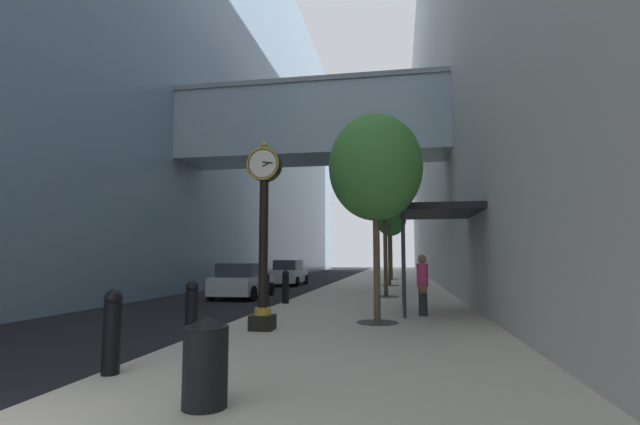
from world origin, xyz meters
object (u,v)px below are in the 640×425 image
Objects in this scene: bollard_second at (192,310)px; bollard_fourth at (265,291)px; street_tree_far at (391,219)px; bollard_fifth at (286,286)px; street_tree_near at (375,168)px; pedestrian_walking at (423,283)px; street_clock at (264,225)px; bollard_nearest at (112,330)px; trash_bin at (206,360)px; street_tree_mid_far at (389,209)px; street_tree_mid_near at (385,194)px; car_silver_near at (243,281)px; car_white_mid at (289,273)px.

bollard_second is 1.00× the size of bollard_fourth.
bollard_fourth is 23.17m from street_tree_far.
street_tree_far is at bearing 79.60° from bollard_fifth.
street_tree_near is at bearing 42.64° from bollard_second.
pedestrian_walking is (4.92, 5.02, 0.31)m from bollard_second.
street_clock reaches higher than bollard_nearest.
street_tree_far is (3.65, 30.31, 4.19)m from bollard_nearest.
trash_bin is (2.00, -1.13, -0.11)m from bollard_nearest.
street_tree_near is (2.66, 1.65, 1.65)m from street_clock.
trash_bin is at bearing -103.08° from street_tree_near.
street_tree_mid_near is at bearing -90.00° from street_tree_mid_far.
street_tree_mid_near is at bearing 90.00° from street_tree_near.
street_tree_mid_near is 3.27× the size of pedestrian_walking.
bollard_fourth is at bearing 90.00° from bollard_nearest.
car_silver_near is (-7.85, 6.21, -0.32)m from pedestrian_walking.
street_clock is 10.47m from car_silver_near.
street_clock is at bearing -139.89° from pedestrian_walking.
street_tree_mid_far is (-0.00, 8.11, 0.14)m from street_tree_mid_near.
street_clock is 18.21m from street_tree_mid_far.
bollard_fifth is 0.69× the size of pedestrian_walking.
bollard_second is 5.21m from bollard_fourth.
pedestrian_walking is (4.92, -2.80, 0.31)m from bollard_fifth.
street_tree_far is at bearing 45.29° from car_white_mid.
street_tree_far reaches higher than bollard_second.
street_tree_far is at bearing 80.78° from bollard_fourth.
bollard_fifth is at bearing 150.35° from pedestrian_walking.
bollard_nearest is 7.82m from bollard_fourth.
street_clock is at bearing -67.60° from car_silver_near.
street_tree_far is (3.65, 27.70, 4.19)m from bollard_second.
bollard_second is at bearing -97.50° from street_tree_far.
bollard_nearest is 0.21× the size of street_tree_mid_near.
pedestrian_walking reaches higher than bollard_fifth.
car_white_mid reaches higher than bollard_fourth.
street_tree_mid_far is (3.65, 11.77, 4.09)m from bollard_fifth.
street_clock is 2.72m from bollard_second.
street_tree_mid_far is 23.76m from trash_bin.
car_white_mid is (-0.18, 9.64, 0.04)m from car_silver_near.
street_tree_mid_near is 7.69m from car_silver_near.
street_tree_mid_near is (3.65, 6.26, 3.96)m from bollard_fourth.
bollard_second is at bearing -137.36° from street_tree_near.
bollard_nearest is at bearing -90.00° from bollard_second.
trash_bin is (-1.65, -15.22, -4.07)m from street_tree_mid_near.
street_tree_near reaches higher than street_clock.
street_tree_near reaches higher than trash_bin.
street_tree_mid_near is 1.41× the size of car_silver_near.
car_silver_near is (-6.58, -0.24, -3.97)m from street_tree_mid_near.
bollard_second is 1.19× the size of trash_bin.
bollard_nearest is at bearing -122.84° from pedestrian_walking.
bollard_fifth is 1.19× the size of trash_bin.
street_clock is at bearing -148.12° from street_tree_near.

